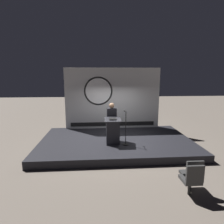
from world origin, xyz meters
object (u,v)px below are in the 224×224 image
object	(u,v)px
podium	(113,131)
speaker_person	(112,121)
microphone_stand	(125,133)
audience_chair_right	(192,178)
audience_chair_left	(192,173)

from	to	relation	value
podium	speaker_person	xyz separation A→B (m)	(-0.01, 0.48, 0.29)
microphone_stand	audience_chair_right	world-z (taller)	microphone_stand
speaker_person	microphone_stand	world-z (taller)	speaker_person
podium	audience_chair_left	xyz separation A→B (m)	(1.84, -2.87, -0.33)
audience_chair_left	audience_chair_right	size ratio (longest dim) A/B	1.00
audience_chair_left	speaker_person	bearing A→B (deg)	118.85
podium	audience_chair_left	bearing A→B (deg)	-57.34
speaker_person	audience_chair_left	bearing A→B (deg)	-61.15
podium	audience_chair_right	size ratio (longest dim) A/B	1.20
microphone_stand	audience_chair_left	world-z (taller)	microphone_stand
speaker_person	audience_chair_right	size ratio (longest dim) A/B	1.79
speaker_person	audience_chair_left	distance (m)	3.87
podium	audience_chair_right	xyz separation A→B (m)	(1.72, -3.11, -0.33)
speaker_person	audience_chair_right	world-z (taller)	speaker_person
speaker_person	microphone_stand	xyz separation A→B (m)	(0.50, -0.58, -0.35)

